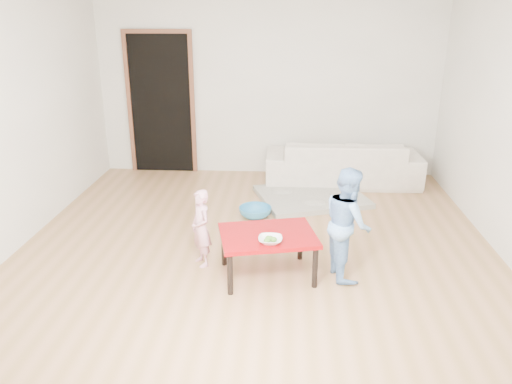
# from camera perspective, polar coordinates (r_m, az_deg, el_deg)

# --- Properties ---
(floor) EXTENTS (5.00, 5.00, 0.01)m
(floor) POSITION_cam_1_polar(r_m,az_deg,el_deg) (5.44, 0.14, -5.71)
(floor) COLOR #9E7544
(floor) RESTS_ON ground
(back_wall) EXTENTS (5.00, 0.02, 2.60)m
(back_wall) POSITION_cam_1_polar(r_m,az_deg,el_deg) (7.47, 1.38, 11.89)
(back_wall) COLOR white
(back_wall) RESTS_ON floor
(left_wall) EXTENTS (0.02, 5.00, 2.60)m
(left_wall) POSITION_cam_1_polar(r_m,az_deg,el_deg) (5.73, -25.87, 7.37)
(left_wall) COLOR white
(left_wall) RESTS_ON floor
(doorway) EXTENTS (1.02, 0.08, 2.11)m
(doorway) POSITION_cam_1_polar(r_m,az_deg,el_deg) (7.73, -10.76, 9.76)
(doorway) COLOR brown
(doorway) RESTS_ON back_wall
(sofa) EXTENTS (2.19, 0.88, 0.64)m
(sofa) POSITION_cam_1_polar(r_m,az_deg,el_deg) (7.27, 9.83, 3.45)
(sofa) COLOR white
(sofa) RESTS_ON floor
(cushion) EXTENTS (0.52, 0.46, 0.13)m
(cushion) POSITION_cam_1_polar(r_m,az_deg,el_deg) (7.08, 7.03, 4.52)
(cushion) COLOR #F5A41B
(cushion) RESTS_ON sofa
(red_table) EXTENTS (0.99, 0.83, 0.43)m
(red_table) POSITION_cam_1_polar(r_m,az_deg,el_deg) (4.70, 1.33, -7.18)
(red_table) COLOR maroon
(red_table) RESTS_ON floor
(bowl) EXTENTS (0.21, 0.21, 0.05)m
(bowl) POSITION_cam_1_polar(r_m,az_deg,el_deg) (4.42, 1.65, -5.51)
(bowl) COLOR white
(bowl) RESTS_ON red_table
(broccoli) EXTENTS (0.12, 0.12, 0.06)m
(broccoli) POSITION_cam_1_polar(r_m,az_deg,el_deg) (4.42, 1.65, -5.49)
(broccoli) COLOR #2D5919
(broccoli) RESTS_ON red_table
(child_pink) EXTENTS (0.31, 0.34, 0.77)m
(child_pink) POSITION_cam_1_polar(r_m,az_deg,el_deg) (4.85, -6.30, -4.13)
(child_pink) COLOR pink
(child_pink) RESTS_ON floor
(child_blue) EXTENTS (0.50, 0.59, 1.06)m
(child_blue) POSITION_cam_1_polar(r_m,az_deg,el_deg) (4.66, 10.43, -3.51)
(child_blue) COLOR #577ECB
(child_blue) RESTS_ON floor
(basin) EXTENTS (0.40, 0.40, 0.12)m
(basin) POSITION_cam_1_polar(r_m,az_deg,el_deg) (6.05, -0.08, -2.30)
(basin) COLOR teal
(basin) RESTS_ON floor
(blanket) EXTENTS (1.61, 1.47, 0.07)m
(blanket) POSITION_cam_1_polar(r_m,az_deg,el_deg) (6.66, 6.33, -0.53)
(blanket) COLOR #B5B3A0
(blanket) RESTS_ON floor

